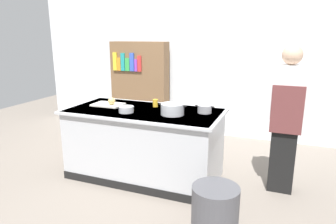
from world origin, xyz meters
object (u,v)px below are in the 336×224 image
object	(u,v)px
juice_cup	(155,103)
trash_bin	(215,212)
person_chef	(286,117)
sauce_pan	(205,109)
bookshelf	(140,87)
mixing_bowl	(126,109)
stock_pot	(172,109)
onion	(112,101)

from	to	relation	value
juice_cup	trash_bin	xyz separation A→B (m)	(1.08, -1.12, -0.70)
trash_bin	person_chef	distance (m)	1.44
juice_cup	trash_bin	world-z (taller)	juice_cup
person_chef	sauce_pan	bearing A→B (deg)	79.21
sauce_pan	person_chef	xyz separation A→B (m)	(0.93, 0.11, -0.03)
bookshelf	sauce_pan	bearing A→B (deg)	-44.20
sauce_pan	mixing_bowl	distance (m)	0.96
stock_pot	bookshelf	bearing A→B (deg)	126.10
sauce_pan	juice_cup	distance (m)	0.69
stock_pot	mixing_bowl	world-z (taller)	stock_pot
trash_bin	juice_cup	bearing A→B (deg)	133.79
stock_pot	trash_bin	xyz separation A→B (m)	(0.73, -0.83, -0.71)
mixing_bowl	bookshelf	bearing A→B (deg)	112.10
stock_pot	mixing_bowl	size ratio (longest dim) A/B	1.86
sauce_pan	bookshelf	size ratio (longest dim) A/B	0.14
mixing_bowl	person_chef	world-z (taller)	person_chef
stock_pot	mixing_bowl	xyz separation A→B (m)	(-0.56, -0.11, -0.03)
mixing_bowl	trash_bin	bearing A→B (deg)	-29.27
sauce_pan	juice_cup	size ratio (longest dim) A/B	2.37
juice_cup	person_chef	distance (m)	1.61
stock_pot	juice_cup	world-z (taller)	stock_pot
sauce_pan	trash_bin	bearing A→B (deg)	-69.50
stock_pot	juice_cup	xyz separation A→B (m)	(-0.35, 0.29, -0.02)
juice_cup	stock_pot	bearing A→B (deg)	-40.05
person_chef	trash_bin	bearing A→B (deg)	137.60
mixing_bowl	bookshelf	world-z (taller)	bookshelf
stock_pot	person_chef	distance (m)	1.31
person_chef	bookshelf	world-z (taller)	person_chef
stock_pot	bookshelf	distance (m)	2.32
person_chef	stock_pot	bearing A→B (deg)	87.04
trash_bin	bookshelf	size ratio (longest dim) A/B	0.30
onion	stock_pot	bearing A→B (deg)	-7.47
bookshelf	onion	bearing A→B (deg)	-75.33
juice_cup	bookshelf	world-z (taller)	bookshelf
juice_cup	person_chef	world-z (taller)	person_chef
stock_pot	sauce_pan	bearing A→B (deg)	33.21
stock_pot	sauce_pan	world-z (taller)	stock_pot
stock_pot	juice_cup	size ratio (longest dim) A/B	3.42
stock_pot	sauce_pan	distance (m)	0.40
mixing_bowl	trash_bin	world-z (taller)	mixing_bowl
trash_bin	stock_pot	bearing A→B (deg)	131.24
juice_cup	trash_bin	size ratio (longest dim) A/B	0.20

